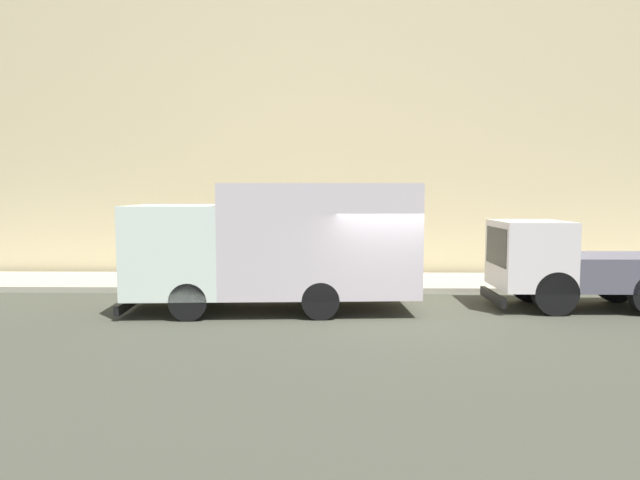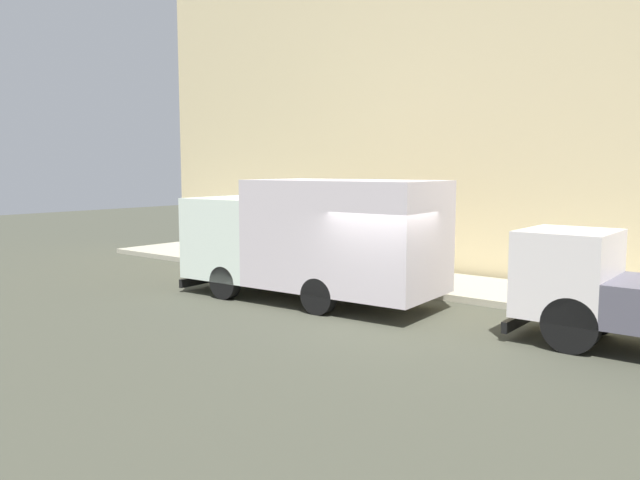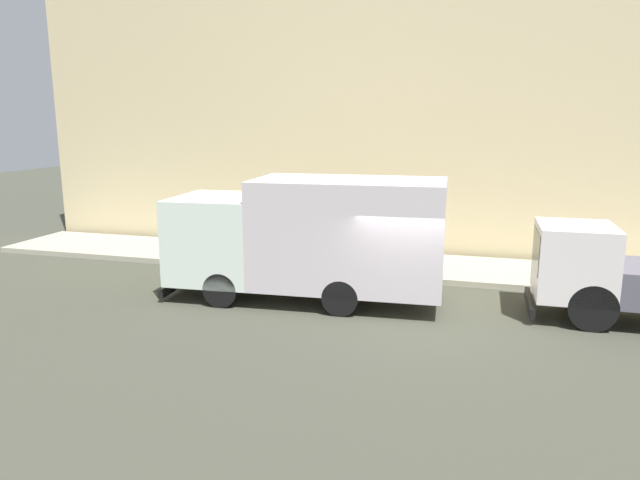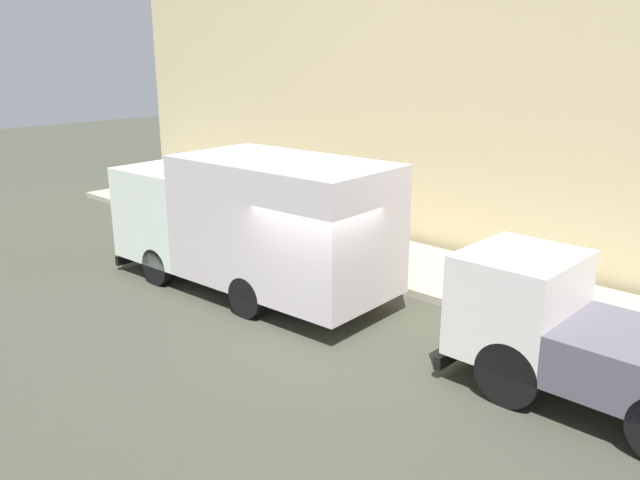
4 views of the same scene
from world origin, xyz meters
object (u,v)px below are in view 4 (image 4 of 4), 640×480
at_px(large_utility_truck, 252,220).
at_px(pedestrian_walking, 353,210).
at_px(traffic_cone_orange, 224,213).
at_px(pedestrian_standing, 272,205).
at_px(small_flatbed_truck, 599,343).

distance_m(large_utility_truck, pedestrian_walking, 4.49).
distance_m(pedestrian_walking, traffic_cone_orange, 4.39).
height_order(large_utility_truck, pedestrian_standing, large_utility_truck).
relative_size(pedestrian_walking, traffic_cone_orange, 2.61).
height_order(small_flatbed_truck, pedestrian_walking, small_flatbed_truck).
bearing_deg(small_flatbed_truck, pedestrian_standing, 74.40).
height_order(pedestrian_walking, traffic_cone_orange, pedestrian_walking).
bearing_deg(pedestrian_walking, pedestrian_standing, 74.04).
xyz_separation_m(large_utility_truck, pedestrian_walking, (4.39, 0.72, -0.66)).
bearing_deg(pedestrian_walking, large_utility_truck, 144.38).
bearing_deg(small_flatbed_truck, traffic_cone_orange, 77.66).
relative_size(small_flatbed_truck, pedestrian_walking, 3.31).
bearing_deg(pedestrian_walking, small_flatbed_truck, -160.61).
xyz_separation_m(large_utility_truck, traffic_cone_orange, (2.98, 4.84, -1.23)).
relative_size(large_utility_truck, pedestrian_walking, 4.41).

